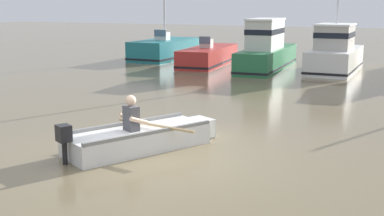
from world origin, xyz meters
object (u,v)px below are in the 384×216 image
Objects in this scene: moored_boat_teal at (166,50)px; moored_boat_green at (267,51)px; moored_boat_white at (335,54)px; rowboat_with_person at (141,137)px; moored_boat_red at (209,56)px.

moored_boat_teal is 0.79× the size of moored_boat_green.
moored_boat_white is (3.07, 0.47, -0.06)m from moored_boat_green.
moored_boat_teal is at bearing 115.87° from rowboat_with_person.
moored_boat_red is 1.10× the size of moored_boat_white.
moored_boat_teal is at bearing 155.14° from moored_boat_red.
moored_boat_green is (-1.32, 13.96, 0.63)m from rowboat_with_person.
moored_boat_red is (-4.53, 14.54, 0.17)m from rowboat_with_person.
moored_boat_red is at bearing 107.32° from rowboat_with_person.
moored_boat_teal reaches higher than rowboat_with_person.
moored_boat_teal reaches higher than moored_boat_red.
moored_boat_teal is (-7.78, 16.04, 0.27)m from rowboat_with_person.
moored_boat_green is (6.45, -2.08, 0.35)m from moored_boat_teal.
moored_boat_white reaches higher than moored_boat_teal.
moored_boat_red is at bearing -24.86° from moored_boat_teal.
rowboat_with_person is 14.55m from moored_boat_white.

